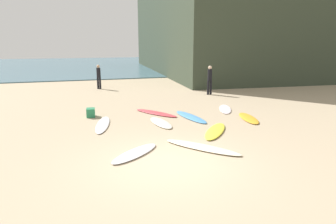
{
  "coord_description": "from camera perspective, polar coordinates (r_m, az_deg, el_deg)",
  "views": [
    {
      "loc": [
        -2.23,
        -7.21,
        3.21
      ],
      "look_at": [
        1.46,
        4.61,
        0.3
      ],
      "focal_mm": 31.45,
      "sensor_mm": 36.0,
      "label": 1
    }
  ],
  "objects": [
    {
      "name": "surfboard_8",
      "position": [
        12.01,
        -1.4,
        -2.08
      ],
      "size": [
        0.76,
        1.94,
        0.08
      ],
      "primitive_type": "ellipsoid",
      "rotation": [
        0.0,
        0.0,
        3.23
      ],
      "color": "silver",
      "rests_on": "ground_plane"
    },
    {
      "name": "surfboard_4",
      "position": [
        9.3,
        6.58,
        -6.78
      ],
      "size": [
        2.06,
        2.34,
        0.09
      ],
      "primitive_type": "ellipsoid",
      "rotation": [
        0.0,
        0.0,
        3.83
      ],
      "color": "beige",
      "rests_on": "ground_plane"
    },
    {
      "name": "beachgoer_near",
      "position": [
        21.59,
        -13.29,
        6.89
      ],
      "size": [
        0.4,
        0.4,
        1.72
      ],
      "rotation": [
        0.0,
        0.0,
        5.5
      ],
      "color": "black",
      "rests_on": "ground_plane"
    },
    {
      "name": "surfboard_7",
      "position": [
        13.21,
        15.31,
        -1.14
      ],
      "size": [
        1.09,
        2.09,
        0.08
      ],
      "primitive_type": "ellipsoid",
      "rotation": [
        0.0,
        0.0,
        -0.25
      ],
      "color": "gold",
      "rests_on": "ground_plane"
    },
    {
      "name": "surfboard_0",
      "position": [
        8.83,
        -6.37,
        -7.91
      ],
      "size": [
        1.86,
        1.71,
        0.08
      ],
      "primitive_type": "ellipsoid",
      "rotation": [
        0.0,
        0.0,
        2.28
      ],
      "color": "silver",
      "rests_on": "ground_plane"
    },
    {
      "name": "surfboard_2",
      "position": [
        14.81,
        11.01,
        0.59
      ],
      "size": [
        1.38,
        2.13,
        0.06
      ],
      "primitive_type": "ellipsoid",
      "rotation": [
        0.0,
        0.0,
        -0.43
      ],
      "color": "white",
      "rests_on": "ground_plane"
    },
    {
      "name": "surfboard_1",
      "position": [
        12.07,
        -12.52,
        -2.35
      ],
      "size": [
        0.99,
        2.64,
        0.07
      ],
      "primitive_type": "ellipsoid",
      "rotation": [
        0.0,
        0.0,
        -0.2
      ],
      "color": "white",
      "rests_on": "ground_plane"
    },
    {
      "name": "surfboard_6",
      "position": [
        11.03,
        9.15,
        -3.64
      ],
      "size": [
        1.86,
        2.17,
        0.08
      ],
      "primitive_type": "ellipsoid",
      "rotation": [
        0.0,
        0.0,
        2.48
      ],
      "color": "yellow",
      "rests_on": "ground_plane"
    },
    {
      "name": "beach_cooler",
      "position": [
        13.52,
        -14.74,
        -0.12
      ],
      "size": [
        0.4,
        0.48,
        0.38
      ],
      "primitive_type": "cube",
      "rotation": [
        0.0,
        0.0,
        1.49
      ],
      "color": "#287F51",
      "rests_on": "ground_plane"
    },
    {
      "name": "beachgoer_mid",
      "position": [
        18.86,
        8.09,
        6.46
      ],
      "size": [
        0.34,
        0.32,
        1.83
      ],
      "rotation": [
        0.0,
        0.0,
        3.31
      ],
      "color": "black",
      "rests_on": "ground_plane"
    },
    {
      "name": "coastal_headland",
      "position": [
        39.31,
        20.04,
        17.1
      ],
      "size": [
        31.31,
        29.56,
        12.77
      ],
      "primitive_type": "cube",
      "rotation": [
        0.0,
        0.0,
        -0.07
      ],
      "color": "#333D2D",
      "rests_on": "ground_plane"
    },
    {
      "name": "surfboard_5",
      "position": [
        13.01,
        4.43,
        -0.94
      ],
      "size": [
        0.92,
        2.51,
        0.07
      ],
      "primitive_type": "ellipsoid",
      "rotation": [
        0.0,
        0.0,
        3.28
      ],
      "color": "#5399DD",
      "rests_on": "ground_plane"
    },
    {
      "name": "surfboard_3",
      "position": [
        13.68,
        -2.35,
        -0.18
      ],
      "size": [
        1.77,
        2.33,
        0.08
      ],
      "primitive_type": "ellipsoid",
      "rotation": [
        0.0,
        0.0,
        0.58
      ],
      "color": "#D9434C",
      "rests_on": "ground_plane"
    },
    {
      "name": "ocean_water",
      "position": [
        46.82,
        -14.75,
        8.92
      ],
      "size": [
        120.0,
        40.0,
        0.08
      ],
      "primitive_type": "cube",
      "color": "#426675",
      "rests_on": "ground_plane"
    },
    {
      "name": "ground_plane",
      "position": [
        8.2,
        -0.11,
        -9.83
      ],
      "size": [
        120.0,
        120.0,
        0.0
      ],
      "primitive_type": "plane",
      "color": "tan"
    }
  ]
}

